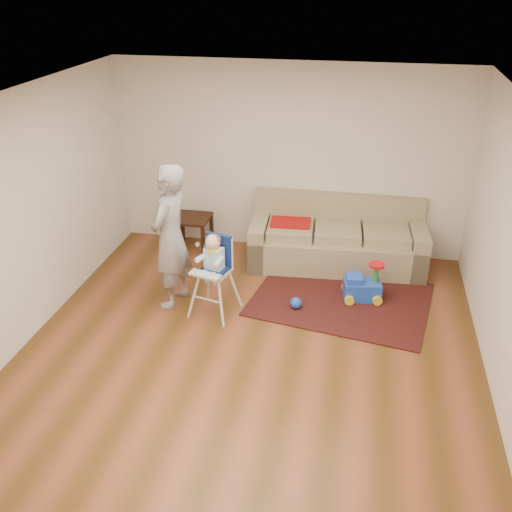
% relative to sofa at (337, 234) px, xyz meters
% --- Properties ---
extents(ground, '(5.50, 5.50, 0.00)m').
position_rel_sofa_xyz_m(ground, '(-0.77, -2.30, -0.46)').
color(ground, '#533414').
rests_on(ground, ground).
extents(room_envelope, '(5.04, 5.52, 2.72)m').
position_rel_sofa_xyz_m(room_envelope, '(-0.77, -1.77, 1.41)').
color(room_envelope, silver).
rests_on(room_envelope, ground).
extents(sofa, '(2.46, 1.14, 0.93)m').
position_rel_sofa_xyz_m(sofa, '(0.00, 0.00, 0.00)').
color(sofa, '#989069').
rests_on(sofa, ground).
extents(side_table, '(0.52, 0.52, 0.52)m').
position_rel_sofa_xyz_m(side_table, '(-2.13, 0.07, -0.20)').
color(side_table, black).
rests_on(side_table, ground).
extents(area_rug, '(2.39, 1.94, 0.02)m').
position_rel_sofa_xyz_m(area_rug, '(0.14, -0.97, -0.46)').
color(area_rug, black).
rests_on(area_rug, ground).
extents(ride_on_toy, '(0.51, 0.40, 0.50)m').
position_rel_sofa_xyz_m(ride_on_toy, '(0.39, -0.90, -0.20)').
color(ride_on_toy, blue).
rests_on(ride_on_toy, area_rug).
extents(toy_ball, '(0.14, 0.14, 0.14)m').
position_rel_sofa_xyz_m(toy_ball, '(-0.39, -1.30, -0.38)').
color(toy_ball, blue).
rests_on(toy_ball, area_rug).
extents(high_chair, '(0.59, 0.59, 1.05)m').
position_rel_sofa_xyz_m(high_chair, '(-1.35, -1.55, 0.04)').
color(high_chair, silver).
rests_on(high_chair, ground).
extents(adult, '(0.54, 0.72, 1.80)m').
position_rel_sofa_xyz_m(adult, '(-1.91, -1.43, 0.44)').
color(adult, gray).
rests_on(adult, ground).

